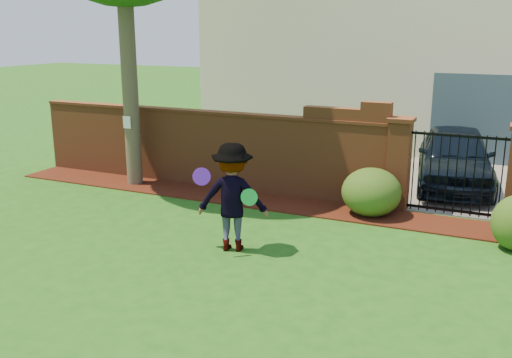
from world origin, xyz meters
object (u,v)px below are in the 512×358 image
at_px(frisbee_purple, 202,177).
at_px(man, 232,198).
at_px(frisbee_green, 249,197).
at_px(car, 456,159).

bearing_deg(frisbee_purple, man, 51.15).
height_order(frisbee_purple, frisbee_green, frisbee_purple).
bearing_deg(man, frisbee_purple, 34.28).
xyz_separation_m(car, frisbee_purple, (-3.25, -5.85, 0.63)).
height_order(car, frisbee_purple, frisbee_purple).
xyz_separation_m(car, man, (-2.93, -5.44, 0.21)).
bearing_deg(frisbee_purple, car, 60.90).
bearing_deg(man, car, -135.16).
bearing_deg(car, frisbee_purple, -127.34).
height_order(car, frisbee_green, car).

